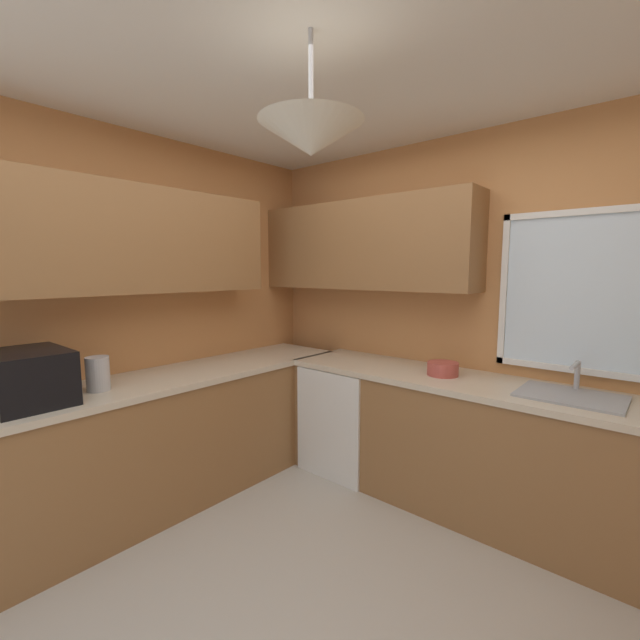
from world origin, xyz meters
TOP-DOWN VIEW (x-y plane):
  - ground_plane at (0.00, 0.00)m, footprint 7.61×7.61m
  - room_shell at (-0.34, 0.45)m, footprint 3.58×3.42m
  - counter_run_left at (-1.42, 0.00)m, footprint 0.65×3.03m
  - counter_run_back at (0.21, 1.34)m, footprint 2.67×0.65m
  - dishwasher at (-0.76, 1.31)m, footprint 0.60×0.60m
  - microwave at (-1.42, -0.70)m, footprint 0.48×0.36m
  - kettle at (-1.40, -0.36)m, footprint 0.13×0.13m
  - sink_assembly at (0.78, 1.35)m, footprint 0.54×0.40m
  - bowl at (0.01, 1.34)m, footprint 0.21×0.21m

SIDE VIEW (x-z plane):
  - ground_plane at x=0.00m, z-range 0.00..0.00m
  - dishwasher at x=-0.76m, z-range 0.00..0.84m
  - counter_run_left at x=-1.42m, z-range 0.00..0.89m
  - counter_run_back at x=0.21m, z-range 0.00..0.89m
  - sink_assembly at x=0.78m, z-range 0.80..0.99m
  - bowl at x=0.01m, z-range 0.89..0.98m
  - kettle at x=-1.40m, z-range 0.89..1.09m
  - microwave at x=-1.42m, z-range 0.89..1.18m
  - room_shell at x=-0.34m, z-range 0.41..3.04m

